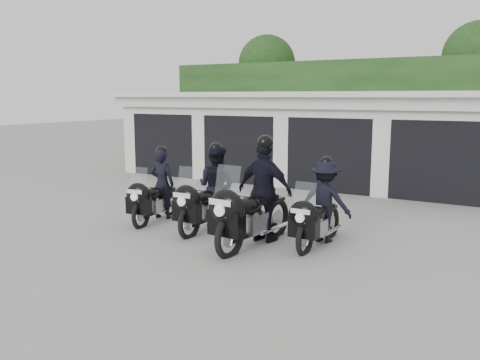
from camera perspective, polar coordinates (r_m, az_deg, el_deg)
The scene contains 7 objects.
ground at distance 10.59m, azimuth -0.77°, elevation -6.10°, with size 80.00×80.00×0.00m, color gray.
garage_block at distance 17.65m, azimuth 12.91°, elevation 4.61°, with size 16.40×6.80×2.96m.
background_vegetation at distance 22.20m, azimuth 17.81°, elevation 8.81°, with size 20.00×3.90×5.80m.
police_bike_a at distance 11.73m, azimuth -9.39°, elevation -1.21°, with size 0.80×2.00×1.75m.
police_bike_b at distance 10.91m, azimuth -3.21°, elevation -1.31°, with size 0.88×2.20×1.91m.
police_bike_c at distance 9.73m, azimuth 2.14°, elevation -1.95°, with size 1.23×2.49×2.17m.
police_bike_d at distance 9.91m, azimuth 9.19°, elevation -2.88°, with size 1.05×2.01×1.75m.
Camera 1 is at (5.28, -8.73, 2.83)m, focal length 38.00 mm.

